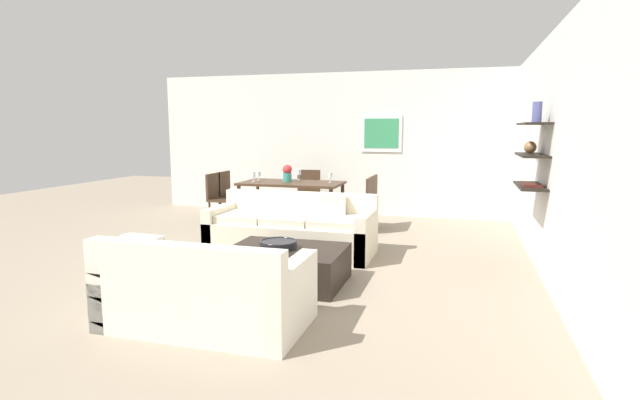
# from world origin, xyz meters

# --- Properties ---
(ground_plane) EXTENTS (18.00, 18.00, 0.00)m
(ground_plane) POSITION_xyz_m (0.00, 0.00, 0.00)
(ground_plane) COLOR gray
(back_wall_unit) EXTENTS (8.40, 0.09, 2.70)m
(back_wall_unit) POSITION_xyz_m (0.30, 3.53, 1.35)
(back_wall_unit) COLOR silver
(back_wall_unit) RESTS_ON ground
(right_wall_shelf_unit) EXTENTS (0.34, 8.20, 2.70)m
(right_wall_shelf_unit) POSITION_xyz_m (3.03, 0.59, 1.35)
(right_wall_shelf_unit) COLOR silver
(right_wall_shelf_unit) RESTS_ON ground
(sofa_beige) EXTENTS (2.17, 0.90, 0.78)m
(sofa_beige) POSITION_xyz_m (-0.02, 0.34, 0.29)
(sofa_beige) COLOR beige
(sofa_beige) RESTS_ON ground
(loveseat_white) EXTENTS (1.66, 0.90, 0.78)m
(loveseat_white) POSITION_xyz_m (0.08, -2.18, 0.29)
(loveseat_white) COLOR silver
(loveseat_white) RESTS_ON ground
(coffee_table) EXTENTS (1.23, 0.92, 0.38)m
(coffee_table) POSITION_xyz_m (0.34, -0.89, 0.19)
(coffee_table) COLOR black
(coffee_table) RESTS_ON ground
(decorative_bowl) EXTENTS (0.39, 0.39, 0.08)m
(decorative_bowl) POSITION_xyz_m (0.26, -0.91, 0.43)
(decorative_bowl) COLOR black
(decorative_bowl) RESTS_ON coffee_table
(dining_table) EXTENTS (1.71, 0.90, 0.75)m
(dining_table) POSITION_xyz_m (-0.65, 2.08, 0.68)
(dining_table) COLOR #422D1E
(dining_table) RESTS_ON ground
(dining_chair_right_far) EXTENTS (0.44, 0.44, 0.88)m
(dining_chair_right_far) POSITION_xyz_m (0.61, 2.29, 0.50)
(dining_chair_right_far) COLOR #422D1E
(dining_chair_right_far) RESTS_ON ground
(dining_chair_left_far) EXTENTS (0.44, 0.44, 0.88)m
(dining_chair_left_far) POSITION_xyz_m (-1.91, 2.29, 0.50)
(dining_chair_left_far) COLOR #422D1E
(dining_chair_left_far) RESTS_ON ground
(dining_chair_right_near) EXTENTS (0.44, 0.44, 0.88)m
(dining_chair_right_near) POSITION_xyz_m (0.61, 1.88, 0.50)
(dining_chair_right_near) COLOR #422D1E
(dining_chair_right_near) RESTS_ON ground
(dining_chair_left_near) EXTENTS (0.44, 0.44, 0.88)m
(dining_chair_left_near) POSITION_xyz_m (-1.91, 1.88, 0.50)
(dining_chair_left_near) COLOR #422D1E
(dining_chair_left_near) RESTS_ON ground
(dining_chair_head) EXTENTS (0.44, 0.44, 0.88)m
(dining_chair_head) POSITION_xyz_m (-0.65, 2.94, 0.50)
(dining_chair_head) COLOR #422D1E
(dining_chair_head) RESTS_ON ground
(wine_glass_right_far) EXTENTS (0.07, 0.07, 0.17)m
(wine_glass_right_far) POSITION_xyz_m (-0.00, 2.19, 0.87)
(wine_glass_right_far) COLOR silver
(wine_glass_right_far) RESTS_ON dining_table
(wine_glass_left_near) EXTENTS (0.06, 0.06, 0.16)m
(wine_glass_left_near) POSITION_xyz_m (-1.29, 1.97, 0.86)
(wine_glass_left_near) COLOR silver
(wine_glass_left_near) RESTS_ON dining_table
(wine_glass_left_far) EXTENTS (0.07, 0.07, 0.15)m
(wine_glass_left_far) POSITION_xyz_m (-1.29, 2.19, 0.86)
(wine_glass_left_far) COLOR silver
(wine_glass_left_far) RESTS_ON dining_table
(wine_glass_head) EXTENTS (0.08, 0.08, 0.18)m
(wine_glass_head) POSITION_xyz_m (-0.65, 2.47, 0.88)
(wine_glass_head) COLOR silver
(wine_glass_head) RESTS_ON dining_table
(centerpiece_vase) EXTENTS (0.16, 0.16, 0.29)m
(centerpiece_vase) POSITION_xyz_m (-0.74, 2.13, 0.90)
(centerpiece_vase) COLOR teal
(centerpiece_vase) RESTS_ON dining_table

